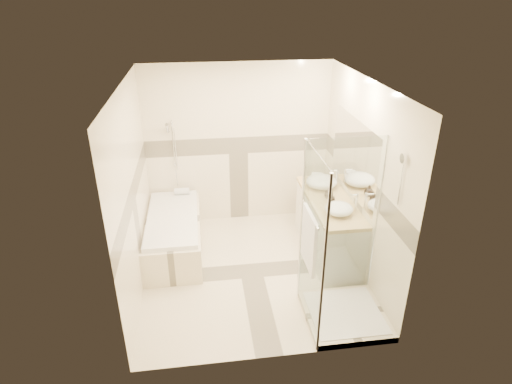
{
  "coord_description": "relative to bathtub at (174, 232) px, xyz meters",
  "views": [
    {
      "loc": [
        -0.58,
        -4.68,
        3.46
      ],
      "look_at": [
        0.1,
        0.25,
        1.05
      ],
      "focal_mm": 30.0,
      "sensor_mm": 36.0,
      "label": 1
    }
  ],
  "objects": [
    {
      "name": "bathtub",
      "position": [
        0.0,
        0.0,
        0.0
      ],
      "size": [
        0.75,
        1.7,
        0.56
      ],
      "color": "beige",
      "rests_on": "ground"
    },
    {
      "name": "faucet_far",
      "position": [
        2.35,
        -0.76,
        0.7
      ],
      "size": [
        0.11,
        0.03,
        0.27
      ],
      "color": "silver",
      "rests_on": "vanity"
    },
    {
      "name": "faucet_near",
      "position": [
        2.35,
        0.04,
        0.7
      ],
      "size": [
        0.11,
        0.03,
        0.27
      ],
      "color": "silver",
      "rests_on": "vanity"
    },
    {
      "name": "vessel_sink_far",
      "position": [
        2.13,
        -0.76,
        0.61
      ],
      "size": [
        0.36,
        0.36,
        0.14
      ],
      "primitive_type": "ellipsoid",
      "color": "white",
      "rests_on": "vanity"
    },
    {
      "name": "amenity_bottle_a",
      "position": [
        2.13,
        -0.48,
        0.61
      ],
      "size": [
        0.08,
        0.08,
        0.14
      ],
      "primitive_type": "imported",
      "rotation": [
        0.0,
        0.0,
        -0.23
      ],
      "color": "black",
      "rests_on": "vanity"
    },
    {
      "name": "room",
      "position": [
        1.08,
        -0.64,
        0.95
      ],
      "size": [
        2.82,
        3.02,
        2.52
      ],
      "color": "beige",
      "rests_on": "ground"
    },
    {
      "name": "amenity_bottle_b",
      "position": [
        2.13,
        -0.32,
        0.62
      ],
      "size": [
        0.16,
        0.16,
        0.16
      ],
      "primitive_type": "imported",
      "rotation": [
        0.0,
        0.0,
        -0.37
      ],
      "color": "black",
      "rests_on": "vanity"
    },
    {
      "name": "vessel_sink_near",
      "position": [
        2.13,
        0.04,
        0.63
      ],
      "size": [
        0.44,
        0.44,
        0.18
      ],
      "primitive_type": "ellipsoid",
      "color": "white",
      "rests_on": "vanity"
    },
    {
      "name": "vanity",
      "position": [
        2.15,
        -0.35,
        0.12
      ],
      "size": [
        0.58,
        1.62,
        0.85
      ],
      "color": "silver",
      "rests_on": "ground"
    },
    {
      "name": "shower_enclosure",
      "position": [
        1.86,
        -1.62,
        0.2
      ],
      "size": [
        0.96,
        0.93,
        2.04
      ],
      "color": "beige",
      "rests_on": "ground"
    },
    {
      "name": "rolled_towel",
      "position": [
        0.13,
        0.68,
        0.3
      ],
      "size": [
        0.22,
        0.1,
        0.1
      ],
      "primitive_type": "cylinder",
      "rotation": [
        0.0,
        1.57,
        0.0
      ],
      "color": "silver",
      "rests_on": "bathtub"
    },
    {
      "name": "folded_towels",
      "position": [
        2.13,
        0.27,
        0.58
      ],
      "size": [
        0.2,
        0.28,
        0.08
      ],
      "primitive_type": "cube",
      "rotation": [
        0.0,
        0.0,
        -0.21
      ],
      "color": "silver",
      "rests_on": "vanity"
    }
  ]
}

